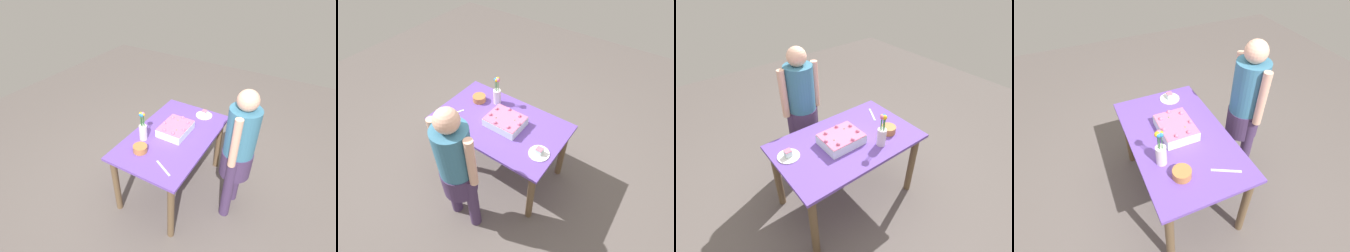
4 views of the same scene
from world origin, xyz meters
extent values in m
plane|color=#645A57|center=(0.00, 0.00, 0.00)|extent=(8.00, 8.00, 0.00)
cube|color=#6B48AF|center=(0.00, 0.00, 0.76)|extent=(1.36, 0.83, 0.03)
cylinder|color=brown|center=(-0.61, -0.34, 0.37)|extent=(0.07, 0.07, 0.75)
cylinder|color=brown|center=(0.61, -0.34, 0.37)|extent=(0.07, 0.07, 0.75)
cylinder|color=brown|center=(-0.61, 0.34, 0.37)|extent=(0.07, 0.07, 0.75)
cylinder|color=brown|center=(0.61, 0.34, 0.37)|extent=(0.07, 0.07, 0.75)
cube|color=white|center=(0.07, 0.00, 0.82)|extent=(0.37, 0.29, 0.09)
cube|color=pink|center=(0.07, 0.00, 0.87)|extent=(0.36, 0.29, 0.01)
sphere|color=pink|center=(0.23, 0.00, 0.88)|extent=(0.04, 0.04, 0.04)
sphere|color=pink|center=(0.17, 0.10, 0.88)|extent=(0.04, 0.04, 0.04)
sphere|color=pink|center=(0.03, 0.12, 0.88)|extent=(0.04, 0.04, 0.04)
sphere|color=pink|center=(-0.08, 0.05, 0.88)|extent=(0.04, 0.04, 0.04)
sphere|color=pink|center=(-0.08, -0.05, 0.88)|extent=(0.04, 0.04, 0.04)
sphere|color=pink|center=(0.03, -0.12, 0.88)|extent=(0.04, 0.04, 0.04)
sphere|color=pink|center=(0.17, -0.10, 0.88)|extent=(0.04, 0.04, 0.04)
cone|color=#2D8438|center=(-0.01, -0.05, 0.88)|extent=(0.02, 0.02, 0.02)
cone|color=#2D8438|center=(0.16, 0.02, 0.88)|extent=(0.02, 0.02, 0.02)
cylinder|color=white|center=(0.54, -0.13, 0.78)|extent=(0.20, 0.20, 0.01)
cube|color=white|center=(0.54, -0.13, 0.81)|extent=(0.06, 0.06, 0.06)
cube|color=#DC6D8B|center=(0.54, -0.13, 0.84)|extent=(0.06, 0.06, 0.01)
cube|color=silver|center=(-0.49, -0.18, 0.78)|extent=(0.13, 0.21, 0.00)
cylinder|color=white|center=(-0.21, 0.24, 0.86)|extent=(0.08, 0.08, 0.17)
cylinder|color=#2D8438|center=(-0.20, 0.24, 1.02)|extent=(0.01, 0.01, 0.14)
sphere|color=pink|center=(-0.20, 0.24, 1.08)|extent=(0.04, 0.04, 0.04)
cylinder|color=#2D8438|center=(-0.21, 0.25, 1.02)|extent=(0.01, 0.01, 0.14)
sphere|color=yellow|center=(-0.21, 0.25, 1.08)|extent=(0.04, 0.04, 0.04)
cylinder|color=#2D8438|center=(-0.22, 0.25, 1.02)|extent=(0.01, 0.01, 0.14)
sphere|color=#2B80C5|center=(-0.22, 0.25, 1.08)|extent=(0.03, 0.03, 0.03)
cylinder|color=#2D8438|center=(-0.23, 0.23, 1.02)|extent=(0.01, 0.01, 0.14)
sphere|color=#2B80BB|center=(-0.23, 0.23, 1.08)|extent=(0.03, 0.03, 0.03)
cylinder|color=#2D8438|center=(-0.21, 0.22, 1.02)|extent=(0.01, 0.01, 0.14)
sphere|color=#FDAB1E|center=(-0.21, 0.22, 1.08)|extent=(0.03, 0.03, 0.03)
cylinder|color=#BD783F|center=(-0.40, 0.15, 0.81)|extent=(0.15, 0.15, 0.07)
cylinder|color=#46315A|center=(0.20, -0.71, 0.39)|extent=(0.11, 0.11, 0.78)
cylinder|color=#46315A|center=(-0.06, -0.71, 0.39)|extent=(0.11, 0.11, 0.78)
cylinder|color=#46315A|center=(0.07, -0.71, 0.66)|extent=(0.32, 0.31, 0.28)
cylinder|color=teal|center=(0.07, -0.71, 1.04)|extent=(0.30, 0.30, 0.52)
sphere|color=beige|center=(0.07, -0.71, 1.39)|extent=(0.20, 0.20, 0.20)
cylinder|color=beige|center=(0.25, -0.71, 1.04)|extent=(0.08, 0.08, 0.52)
cylinder|color=beige|center=(-0.12, -0.71, 1.04)|extent=(0.08, 0.08, 0.52)
camera|label=1|loc=(-1.98, -1.13, 2.51)|focal=28.00mm
camera|label=2|loc=(1.18, -1.56, 2.66)|focal=28.00mm
camera|label=3|loc=(1.18, 1.50, 2.33)|focal=28.00mm
camera|label=4|loc=(-1.48, 0.62, 2.35)|focal=28.00mm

